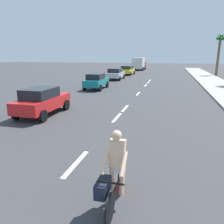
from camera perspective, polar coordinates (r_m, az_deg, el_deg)
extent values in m
plane|color=#38383A|center=(19.26, 6.95, 4.83)|extent=(160.00, 160.00, 0.00)
cube|color=white|center=(7.07, -9.61, -13.40)|extent=(0.16, 1.80, 0.01)
cube|color=white|center=(11.79, 1.30, -1.49)|extent=(0.16, 1.80, 0.01)
cube|color=white|center=(13.88, 3.52, 1.01)|extent=(0.16, 1.80, 0.01)
cube|color=white|center=(19.38, 7.01, 4.91)|extent=(0.16, 1.80, 0.01)
cube|color=white|center=(24.87, 8.93, 7.03)|extent=(0.16, 1.80, 0.01)
cube|color=white|center=(27.82, 9.65, 7.82)|extent=(0.16, 1.80, 0.01)
cube|color=white|center=(30.15, 10.12, 8.34)|extent=(0.16, 1.80, 0.01)
cylinder|color=black|center=(4.73, -0.62, -24.44)|extent=(0.05, 0.66, 0.66)
cylinder|color=red|center=(5.56, 2.50, -17.78)|extent=(0.05, 0.66, 0.66)
cube|color=black|center=(5.03, 1.11, -19.18)|extent=(0.04, 0.95, 0.04)
cylinder|color=black|center=(5.07, 1.73, -15.65)|extent=(0.03, 0.03, 0.48)
cube|color=black|center=(4.47, -0.35, -18.35)|extent=(0.56, 0.03, 0.03)
cube|color=beige|center=(4.71, 1.40, -10.88)|extent=(0.34, 0.32, 0.63)
sphere|color=beige|center=(4.49, 1.25, -6.25)|extent=(0.22, 0.22, 0.22)
cube|color=white|center=(4.91, 1.52, -14.09)|extent=(0.32, 0.22, 0.28)
cube|color=black|center=(4.78, -2.49, -19.46)|extent=(0.24, 0.52, 0.32)
cylinder|color=beige|center=(5.01, 2.75, -17.75)|extent=(0.11, 0.32, 0.62)
cylinder|color=beige|center=(5.05, -0.03, -17.38)|extent=(0.11, 0.20, 0.63)
cylinder|color=beige|center=(4.49, 3.11, -13.72)|extent=(0.09, 0.49, 0.41)
cylinder|color=beige|center=(4.58, -1.92, -13.10)|extent=(0.09, 0.49, 0.41)
cube|color=red|center=(12.90, -18.01, 2.36)|extent=(1.66, 3.87, 0.64)
cube|color=black|center=(12.64, -18.69, 4.83)|extent=(1.44, 2.02, 0.56)
cylinder|color=black|center=(14.49, -17.85, 2.18)|extent=(0.19, 0.64, 0.64)
cylinder|color=black|center=(13.69, -12.12, 1.87)|extent=(0.19, 0.64, 0.64)
cylinder|color=black|center=(12.43, -24.24, -0.46)|extent=(0.19, 0.64, 0.64)
cylinder|color=black|center=(11.49, -17.92, -1.02)|extent=(0.19, 0.64, 0.64)
cube|color=#14727A|center=(21.90, -4.21, 7.94)|extent=(1.70, 3.85, 0.64)
cube|color=black|center=(21.65, -4.39, 9.45)|extent=(1.46, 2.02, 0.56)
cylinder|color=black|center=(23.42, -5.09, 7.46)|extent=(0.20, 0.64, 0.64)
cylinder|color=black|center=(22.95, -1.27, 7.36)|extent=(0.20, 0.64, 0.64)
cylinder|color=black|center=(21.00, -7.37, 6.54)|extent=(0.20, 0.64, 0.64)
cylinder|color=black|center=(20.48, -3.16, 6.43)|extent=(0.20, 0.64, 0.64)
cube|color=#B7BABF|center=(30.73, 0.94, 9.97)|extent=(1.94, 4.47, 0.64)
cube|color=black|center=(30.47, 0.85, 11.06)|extent=(1.68, 2.33, 0.56)
cylinder|color=black|center=(32.44, -0.06, 9.57)|extent=(0.19, 0.64, 0.64)
cylinder|color=black|center=(32.03, 3.21, 9.48)|extent=(0.19, 0.64, 0.64)
cylinder|color=black|center=(29.54, -1.53, 9.04)|extent=(0.19, 0.64, 0.64)
cylinder|color=black|center=(29.10, 2.05, 8.95)|extent=(0.19, 0.64, 0.64)
cube|color=gold|center=(38.27, 4.08, 10.90)|extent=(2.05, 4.49, 0.64)
cube|color=black|center=(38.02, 4.01, 11.79)|extent=(1.73, 2.36, 0.56)
cylinder|color=black|center=(39.97, 3.28, 10.55)|extent=(0.21, 0.65, 0.64)
cylinder|color=black|center=(39.55, 5.92, 10.45)|extent=(0.21, 0.65, 0.64)
cylinder|color=black|center=(37.09, 2.09, 10.23)|extent=(0.21, 0.65, 0.64)
cylinder|color=black|center=(36.63, 4.92, 10.13)|extent=(0.21, 0.65, 0.64)
cube|color=maroon|center=(53.41, 7.55, 12.49)|extent=(2.42, 2.36, 1.40)
cube|color=silver|center=(50.44, 7.05, 12.88)|extent=(2.44, 4.18, 2.30)
cylinder|color=black|center=(53.50, 6.20, 11.73)|extent=(0.29, 0.90, 0.90)
cylinder|color=black|center=(53.15, 8.81, 11.62)|extent=(0.29, 0.90, 0.90)
cylinder|color=black|center=(49.67, 5.42, 11.51)|extent=(0.29, 0.90, 0.90)
cylinder|color=black|center=(49.29, 8.22, 11.40)|extent=(0.29, 0.90, 0.90)
cylinder|color=brown|center=(40.82, 26.51, 13.25)|extent=(0.40, 0.40, 6.46)
cone|color=#195B23|center=(41.00, 27.38, 17.48)|extent=(0.54, 1.31, 1.20)
cone|color=#195B23|center=(41.18, 27.06, 17.50)|extent=(1.48, 0.82, 1.06)
cone|color=#195B23|center=(41.02, 26.69, 17.56)|extent=(1.09, 1.71, 1.34)
cone|color=#195B23|center=(40.75, 26.78, 17.58)|extent=(1.15, 1.47, 1.48)
cone|color=#195B23|center=(40.74, 27.27, 17.52)|extent=(1.54, 1.15, 1.34)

